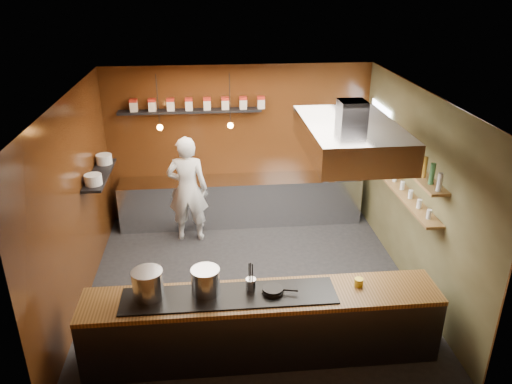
{
  "coord_description": "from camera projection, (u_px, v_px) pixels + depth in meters",
  "views": [
    {
      "loc": [
        -0.56,
        -6.62,
        4.52
      ],
      "look_at": [
        0.12,
        0.4,
        1.41
      ],
      "focal_mm": 35.0,
      "sensor_mm": 36.0,
      "label": 1
    }
  ],
  "objects": [
    {
      "name": "extractor_hood",
      "position": [
        350.0,
        137.0,
        6.64
      ],
      "size": [
        1.2,
        2.0,
        0.72
      ],
      "color": "#38383D",
      "rests_on": "ceiling"
    },
    {
      "name": "plate_shelf",
      "position": [
        100.0,
        175.0,
        7.98
      ],
      "size": [
        0.3,
        1.4,
        0.04
      ],
      "primitive_type": "cube",
      "color": "black",
      "rests_on": "left_wall"
    },
    {
      "name": "espresso_machine",
      "position": [
        347.0,
        167.0,
        9.56
      ],
      "size": [
        0.46,
        0.44,
        0.39
      ],
      "primitive_type": "cube",
      "rotation": [
        0.0,
        0.0,
        -0.21
      ],
      "color": "black",
      "rests_on": "prep_counter"
    },
    {
      "name": "utensil_crock",
      "position": [
        251.0,
        285.0,
        6.09
      ],
      "size": [
        0.15,
        0.15,
        0.16
      ],
      "primitive_type": "cylinder",
      "rotation": [
        0.0,
        0.0,
        -0.24
      ],
      "color": "silver",
      "rests_on": "pass_counter"
    },
    {
      "name": "prep_counter",
      "position": [
        241.0,
        201.0,
        9.69
      ],
      "size": [
        4.6,
        0.65,
        0.9
      ],
      "primitive_type": "cube",
      "color": "silver",
      "rests_on": "floor"
    },
    {
      "name": "plate_stacks",
      "position": [
        99.0,
        169.0,
        7.94
      ],
      "size": [
        0.26,
        1.16,
        0.16
      ],
      "color": "silver",
      "rests_on": "plate_shelf"
    },
    {
      "name": "storage_tins",
      "position": [
        198.0,
        104.0,
        9.04
      ],
      "size": [
        2.43,
        0.13,
        0.22
      ],
      "color": "beige",
      "rests_on": "tin_shelf"
    },
    {
      "name": "pass_counter",
      "position": [
        262.0,
        325.0,
        6.26
      ],
      "size": [
        4.4,
        0.72,
        0.94
      ],
      "color": "#38383D",
      "rests_on": "floor"
    },
    {
      "name": "stockpot_small",
      "position": [
        206.0,
        281.0,
        6.02
      ],
      "size": [
        0.44,
        0.44,
        0.33
      ],
      "primitive_type": "cylinder",
      "rotation": [
        0.0,
        0.0,
        -0.3
      ],
      "color": "#B9BCC0",
      "rests_on": "pass_counter"
    },
    {
      "name": "window_pane",
      "position": [
        379.0,
        132.0,
        8.9
      ],
      "size": [
        0.0,
        1.0,
        1.0
      ],
      "primitive_type": "plane",
      "rotation": [
        1.57,
        0.0,
        -1.57
      ],
      "color": "white",
      "rests_on": "right_wall"
    },
    {
      "name": "left_wall",
      "position": [
        75.0,
        204.0,
        7.07
      ],
      "size": [
        0.0,
        5.0,
        5.0
      ],
      "primitive_type": "plane",
      "rotation": [
        1.57,
        0.0,
        1.57
      ],
      "color": "#3F1D0B",
      "rests_on": "ground"
    },
    {
      "name": "tin_shelf",
      "position": [
        190.0,
        111.0,
        9.08
      ],
      "size": [
        2.6,
        0.26,
        0.04
      ],
      "primitive_type": "cube",
      "color": "black",
      "rests_on": "back_wall"
    },
    {
      "name": "chef",
      "position": [
        188.0,
        189.0,
        8.87
      ],
      "size": [
        0.75,
        0.52,
        1.96
      ],
      "primitive_type": "imported",
      "rotation": [
        0.0,
        0.0,
        3.07
      ],
      "color": "white",
      "rests_on": "floor"
    },
    {
      "name": "pendant_right",
      "position": [
        230.0,
        123.0,
        8.56
      ],
      "size": [
        0.1,
        0.1,
        0.95
      ],
      "color": "black",
      "rests_on": "ceiling"
    },
    {
      "name": "bottle_shelf_lower",
      "position": [
        398.0,
        186.0,
        7.79
      ],
      "size": [
        0.26,
        2.8,
        0.04
      ],
      "primitive_type": "cube",
      "color": "brown",
      "rests_on": "right_wall"
    },
    {
      "name": "floor",
      "position": [
        251.0,
        283.0,
        7.9
      ],
      "size": [
        5.0,
        5.0,
        0.0
      ],
      "primitive_type": "plane",
      "color": "black",
      "rests_on": "ground"
    },
    {
      "name": "butter_jar",
      "position": [
        359.0,
        282.0,
        6.23
      ],
      "size": [
        0.13,
        0.13,
        0.1
      ],
      "primitive_type": "cylinder",
      "rotation": [
        0.0,
        0.0,
        -0.24
      ],
      "color": "gold",
      "rests_on": "pass_counter"
    },
    {
      "name": "stockpot_large",
      "position": [
        148.0,
        284.0,
        5.93
      ],
      "size": [
        0.47,
        0.47,
        0.36
      ],
      "primitive_type": "cylinder",
      "rotation": [
        0.0,
        0.0,
        -0.34
      ],
      "color": "silver",
      "rests_on": "pass_counter"
    },
    {
      "name": "pendant_left",
      "position": [
        160.0,
        124.0,
        8.46
      ],
      "size": [
        0.1,
        0.1,
        0.95
      ],
      "color": "black",
      "rests_on": "ceiling"
    },
    {
      "name": "bottles",
      "position": [
        402.0,
        149.0,
        7.55
      ],
      "size": [
        0.06,
        2.66,
        0.24
      ],
      "color": "silver",
      "rests_on": "bottle_shelf_upper"
    },
    {
      "name": "frying_pan",
      "position": [
        273.0,
        290.0,
        6.07
      ],
      "size": [
        0.44,
        0.27,
        0.07
      ],
      "color": "black",
      "rests_on": "pass_counter"
    },
    {
      "name": "back_wall",
      "position": [
        239.0,
        144.0,
        9.57
      ],
      "size": [
        5.0,
        0.0,
        5.0
      ],
      "primitive_type": "plane",
      "rotation": [
        1.57,
        0.0,
        0.0
      ],
      "color": "#3F1D0B",
      "rests_on": "ground"
    },
    {
      "name": "ceiling",
      "position": [
        250.0,
        96.0,
        6.69
      ],
      "size": [
        5.0,
        5.0,
        0.0
      ],
      "primitive_type": "plane",
      "rotation": [
        3.14,
        0.0,
        0.0
      ],
      "color": "silver",
      "rests_on": "back_wall"
    },
    {
      "name": "wine_glasses",
      "position": [
        398.0,
        181.0,
        7.76
      ],
      "size": [
        0.07,
        2.37,
        0.13
      ],
      "color": "silver",
      "rests_on": "bottle_shelf_lower"
    },
    {
      "name": "bottle_shelf_upper",
      "position": [
        401.0,
        158.0,
        7.6
      ],
      "size": [
        0.26,
        2.8,
        0.04
      ],
      "primitive_type": "cube",
      "color": "brown",
      "rests_on": "right_wall"
    },
    {
      "name": "right_wall",
      "position": [
        416.0,
        191.0,
        7.52
      ],
      "size": [
        0.0,
        5.0,
        5.0
      ],
      "primitive_type": "plane",
      "rotation": [
        1.57,
        0.0,
        -1.57
      ],
      "color": "#4C492B",
      "rests_on": "ground"
    }
  ]
}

